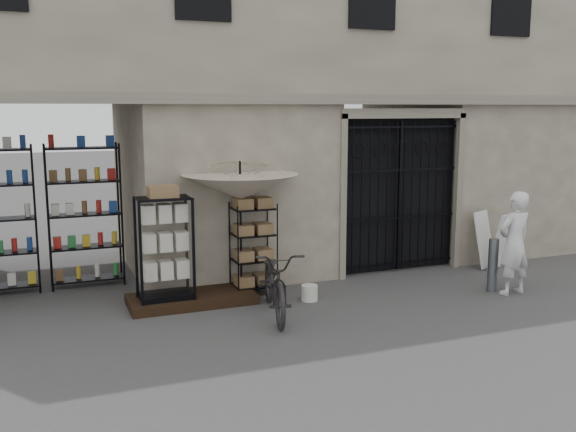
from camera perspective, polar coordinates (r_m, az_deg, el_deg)
name	(u,v)px	position (r m, az deg, el deg)	size (l,w,h in m)	color
ground	(371,315)	(9.93, 7.38, -8.68)	(80.00, 80.00, 0.00)	black
main_building	(277,36)	(13.14, -0.99, 15.72)	(14.00, 4.00, 9.00)	#A39983
shop_recess	(45,208)	(11.14, -20.81, 0.70)	(3.00, 1.70, 3.00)	black
shop_shelving	(42,218)	(11.67, -21.03, -0.17)	(2.70, 0.50, 2.50)	black
iron_gate	(395,193)	(12.39, 9.51, 2.04)	(2.50, 0.21, 3.00)	black
step_platform	(192,299)	(10.47, -8.54, -7.31)	(2.00, 0.90, 0.15)	black
display_cabinet	(165,254)	(10.13, -10.90, -3.30)	(0.85, 0.59, 1.74)	black
wire_rack	(253,250)	(10.74, -3.10, -3.01)	(0.75, 0.59, 1.55)	black
market_umbrella	(240,180)	(10.44, -4.28, 3.21)	(2.15, 2.17, 2.70)	black
white_bucket	(309,293)	(10.51, 1.92, -6.84)	(0.27, 0.27, 0.26)	beige
bicycle	(275,315)	(9.84, -1.13, -8.77)	(0.70, 1.05, 2.00)	black
steel_bollard	(493,265)	(11.49, 17.74, -4.17)	(0.17, 0.17, 0.91)	slate
shopkeeper	(511,294)	(11.55, 19.23, -6.52)	(0.64, 1.74, 0.42)	silver
easel_sign	(492,240)	(13.02, 17.71, -2.09)	(0.72, 0.76, 1.09)	silver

